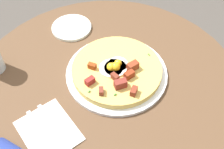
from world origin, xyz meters
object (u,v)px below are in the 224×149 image
at_px(breakfast_pizza, 117,70).
at_px(fork, 54,127).
at_px(dining_table, 108,111).
at_px(bread_plate, 72,28).
at_px(knife, 42,134).
at_px(pizza_plate, 117,73).

height_order(breakfast_pizza, fork, breakfast_pizza).
xyz_separation_m(dining_table, fork, (-0.07, 0.21, 0.18)).
bearing_deg(bread_plate, breakfast_pizza, -171.41).
relative_size(dining_table, fork, 4.99).
height_order(breakfast_pizza, knife, breakfast_pizza).
xyz_separation_m(breakfast_pizza, knife, (-0.10, 0.29, -0.02)).
height_order(pizza_plate, breakfast_pizza, breakfast_pizza).
relative_size(pizza_plate, fork, 1.85).
bearing_deg(pizza_plate, knife, 108.73).
distance_m(breakfast_pizza, fork, 0.27).
bearing_deg(pizza_plate, dining_table, 112.22).
bearing_deg(bread_plate, dining_table, -179.97).
distance_m(pizza_plate, breakfast_pizza, 0.02).
distance_m(breakfast_pizza, knife, 0.30).
relative_size(pizza_plate, bread_plate, 2.20).
relative_size(bread_plate, fork, 0.84).
bearing_deg(knife, dining_table, -81.27).
relative_size(dining_table, bread_plate, 5.91).
distance_m(breakfast_pizza, bread_plate, 0.29).
bearing_deg(breakfast_pizza, knife, 108.46).
bearing_deg(fork, dining_table, -79.86).
height_order(dining_table, pizza_plate, pizza_plate).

